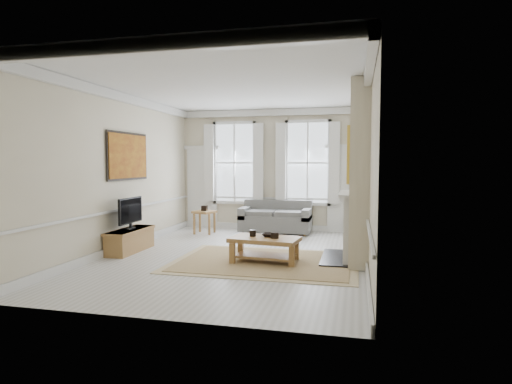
% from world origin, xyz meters
% --- Properties ---
extents(floor, '(7.20, 7.20, 0.00)m').
position_xyz_m(floor, '(0.00, 0.00, 0.00)').
color(floor, '#B7B5AD').
rests_on(floor, ground).
extents(ceiling, '(7.20, 7.20, 0.00)m').
position_xyz_m(ceiling, '(0.00, 0.00, 3.40)').
color(ceiling, white).
rests_on(ceiling, back_wall).
extents(back_wall, '(5.20, 0.00, 5.20)m').
position_xyz_m(back_wall, '(0.00, 3.60, 1.70)').
color(back_wall, beige).
rests_on(back_wall, floor).
extents(left_wall, '(0.00, 7.20, 7.20)m').
position_xyz_m(left_wall, '(-2.60, 0.00, 1.70)').
color(left_wall, beige).
rests_on(left_wall, floor).
extents(right_wall, '(0.00, 7.20, 7.20)m').
position_xyz_m(right_wall, '(2.60, 0.00, 1.70)').
color(right_wall, beige).
rests_on(right_wall, floor).
extents(window_left, '(1.26, 0.20, 2.20)m').
position_xyz_m(window_left, '(-1.05, 3.55, 1.90)').
color(window_left, '#B2BCC6').
rests_on(window_left, back_wall).
extents(window_right, '(1.26, 0.20, 2.20)m').
position_xyz_m(window_right, '(1.05, 3.55, 1.90)').
color(window_right, '#B2BCC6').
rests_on(window_right, back_wall).
extents(door_left, '(0.90, 0.08, 2.30)m').
position_xyz_m(door_left, '(-2.05, 3.56, 1.15)').
color(door_left, silver).
rests_on(door_left, floor).
extents(door_right, '(0.90, 0.08, 2.30)m').
position_xyz_m(door_right, '(2.05, 3.56, 1.15)').
color(door_right, silver).
rests_on(door_right, floor).
extents(painting, '(0.05, 1.66, 1.06)m').
position_xyz_m(painting, '(-2.56, 0.30, 2.05)').
color(painting, '#B37C1E').
rests_on(painting, left_wall).
extents(chimney_breast, '(0.35, 1.70, 3.38)m').
position_xyz_m(chimney_breast, '(2.43, 0.20, 1.70)').
color(chimney_breast, beige).
rests_on(chimney_breast, floor).
extents(hearth, '(0.55, 1.50, 0.05)m').
position_xyz_m(hearth, '(2.00, 0.20, 0.03)').
color(hearth, black).
rests_on(hearth, floor).
extents(fireplace, '(0.21, 1.45, 1.33)m').
position_xyz_m(fireplace, '(2.20, 0.20, 0.73)').
color(fireplace, silver).
rests_on(fireplace, floor).
extents(mirror, '(0.06, 1.26, 1.06)m').
position_xyz_m(mirror, '(2.21, 0.20, 2.05)').
color(mirror, gold).
rests_on(mirror, chimney_breast).
extents(sofa, '(1.90, 0.93, 0.87)m').
position_xyz_m(sofa, '(0.25, 3.11, 0.36)').
color(sofa, '#5A5A58').
rests_on(sofa, floor).
extents(side_table, '(0.64, 0.64, 0.61)m').
position_xyz_m(side_table, '(-1.60, 2.52, 0.50)').
color(side_table, brown).
rests_on(side_table, floor).
extents(rug, '(3.50, 2.60, 0.02)m').
position_xyz_m(rug, '(0.68, -0.37, 0.01)').
color(rug, olive).
rests_on(rug, floor).
extents(coffee_table, '(1.37, 0.89, 0.48)m').
position_xyz_m(coffee_table, '(0.68, -0.37, 0.40)').
color(coffee_table, brown).
rests_on(coffee_table, rug).
extents(ceramic_pot_a, '(0.13, 0.13, 0.13)m').
position_xyz_m(ceramic_pot_a, '(0.43, -0.32, 0.55)').
color(ceramic_pot_a, black).
rests_on(ceramic_pot_a, coffee_table).
extents(ceramic_pot_b, '(0.16, 0.16, 0.11)m').
position_xyz_m(ceramic_pot_b, '(0.88, -0.42, 0.54)').
color(ceramic_pot_b, black).
rests_on(ceramic_pot_b, coffee_table).
extents(bowl, '(0.31, 0.31, 0.06)m').
position_xyz_m(bowl, '(0.73, -0.27, 0.52)').
color(bowl, black).
rests_on(bowl, coffee_table).
extents(tv_stand, '(0.44, 1.36, 0.49)m').
position_xyz_m(tv_stand, '(-2.34, -0.07, 0.24)').
color(tv_stand, brown).
rests_on(tv_stand, floor).
extents(tv, '(0.08, 0.90, 0.68)m').
position_xyz_m(tv, '(-2.32, -0.07, 0.88)').
color(tv, black).
rests_on(tv, tv_stand).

